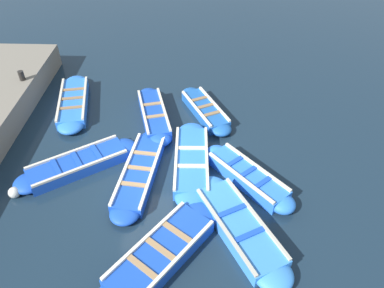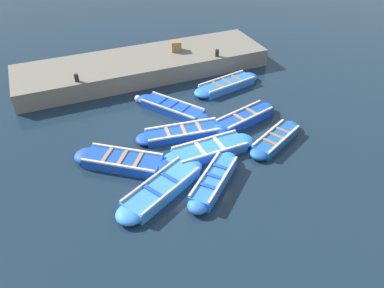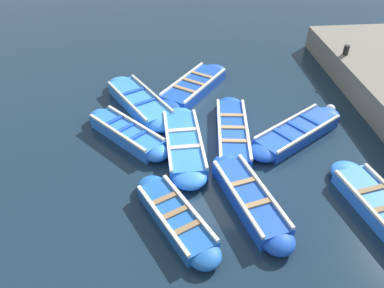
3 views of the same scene
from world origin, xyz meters
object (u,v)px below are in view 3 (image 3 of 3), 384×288
boat_outer_left (127,133)px  boat_centre (184,143)px  boat_drifting (140,102)px  boat_broadside (194,87)px  boat_mid_row (249,199)px  boat_tucked (233,132)px  buoy_orange_near (330,109)px  boat_alongside (176,217)px  boat_near_quay (297,132)px  bollard_north (346,50)px

boat_outer_left → boat_centre: 1.75m
boat_centre → boat_outer_left: bearing=-20.4°
boat_drifting → boat_broadside: bearing=-156.3°
boat_mid_row → boat_tucked: boat_mid_row is taller
boat_broadside → buoy_orange_near: 4.65m
boat_centre → boat_alongside: boat_centre is taller
boat_tucked → boat_centre: boat_centre is taller
boat_tucked → boat_broadside: size_ratio=1.10×
boat_drifting → boat_outer_left: bearing=79.2°
boat_centre → boat_alongside: (0.39, 2.71, -0.01)m
boat_mid_row → boat_tucked: 2.79m
boat_near_quay → bollard_north: bollard_north is taller
boat_alongside → bollard_north: (-6.61, -6.55, 0.91)m
boat_mid_row → bollard_north: bollard_north is taller
boat_alongside → bollard_north: 9.36m
boat_outer_left → buoy_orange_near: size_ratio=9.15×
boat_outer_left → boat_alongside: (-1.25, 3.33, -0.04)m
boat_near_quay → boat_alongside: size_ratio=1.15×
boat_mid_row → boat_near_quay: boat_mid_row is taller
boat_mid_row → bollard_north: size_ratio=9.96×
boat_mid_row → boat_outer_left: 4.22m
boat_tucked → boat_broadside: 2.90m
bollard_north → buoy_orange_near: 2.93m
boat_alongside → bollard_north: bearing=-135.3°
boat_outer_left → boat_alongside: 3.55m
buoy_orange_near → bollard_north: bearing=-118.9°
boat_drifting → boat_outer_left: boat_outer_left is taller
boat_outer_left → buoy_orange_near: boat_outer_left is taller
boat_mid_row → boat_centre: boat_mid_row is taller
boat_outer_left → boat_tucked: boat_outer_left is taller
boat_tucked → boat_near_quay: bearing=172.9°
boat_near_quay → boat_drifting: bearing=-24.6°
boat_near_quay → bollard_north: 4.67m
boat_drifting → boat_tucked: (-2.80, 1.92, -0.04)m
boat_drifting → boat_near_quay: boat_drifting is taller
boat_drifting → boat_mid_row: bearing=119.8°
boat_outer_left → bollard_north: 8.55m
boat_tucked → boat_alongside: (1.89, 3.19, 0.02)m
boat_tucked → boat_centre: size_ratio=1.06×
boat_drifting → boat_mid_row: size_ratio=1.10×
boat_broadside → boat_outer_left: bearing=49.4°
buoy_orange_near → boat_mid_row: bearing=46.9°
boat_tucked → boat_alongside: 3.71m
boat_mid_row → boat_outer_left: size_ratio=1.18×
boat_near_quay → boat_centre: bearing=4.0°
bollard_north → buoy_orange_near: (1.35, 2.44, -0.92)m
bollard_north → buoy_orange_near: bollard_north is taller
boat_alongside → bollard_north: size_ratio=8.93×
boat_mid_row → boat_alongside: boat_mid_row is taller
bollard_north → boat_centre: bearing=31.7°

